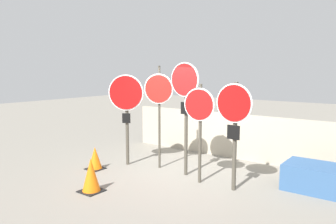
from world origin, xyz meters
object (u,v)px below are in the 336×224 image
stop_sign_1 (159,96)px  stop_sign_2 (185,96)px  stop_sign_3 (199,114)px  storage_crate (316,177)px  stop_sign_0 (126,102)px  stop_sign_4 (234,117)px  traffic_cone_1 (95,158)px  traffic_cone_0 (91,175)px

stop_sign_1 → stop_sign_2: (0.82, -0.07, 0.06)m
stop_sign_2 → stop_sign_3: (0.54, -0.26, -0.35)m
stop_sign_1 → stop_sign_3: size_ratio=1.18×
stop_sign_2 → storage_crate: 3.22m
stop_sign_0 → stop_sign_4: stop_sign_0 is taller
stop_sign_4 → storage_crate: 2.11m
stop_sign_1 → stop_sign_4: 2.19m
traffic_cone_1 → storage_crate: bearing=20.1°
stop_sign_1 → stop_sign_2: stop_sign_2 is taller
stop_sign_4 → traffic_cone_1: bearing=-165.6°
stop_sign_0 → stop_sign_3: 2.20m
stop_sign_4 → stop_sign_1: bearing=174.6°
stop_sign_0 → storage_crate: (4.34, 0.99, -1.37)m
stop_sign_4 → storage_crate: (1.34, 1.03, -1.26)m
stop_sign_0 → stop_sign_4: size_ratio=1.06×
traffic_cone_1 → storage_crate: size_ratio=0.47×
stop_sign_2 → stop_sign_4: bearing=-5.9°
stop_sign_1 → storage_crate: stop_sign_1 is taller
stop_sign_2 → stop_sign_3: stop_sign_2 is taller
stop_sign_0 → stop_sign_4: 2.99m
stop_sign_1 → stop_sign_3: bearing=-34.5°
stop_sign_2 → stop_sign_3: bearing=-21.5°
stop_sign_1 → traffic_cone_1: 2.19m
stop_sign_2 → stop_sign_1: bearing=179.1°
stop_sign_3 → stop_sign_4: stop_sign_4 is taller
traffic_cone_1 → storage_crate: traffic_cone_1 is taller
traffic_cone_0 → stop_sign_4: bearing=37.8°
stop_sign_1 → stop_sign_2: bearing=-25.9°
stop_sign_4 → storage_crate: bearing=40.3°
stop_sign_0 → stop_sign_1: 0.89m
stop_sign_0 → storage_crate: 4.65m
traffic_cone_0 → stop_sign_1: bearing=87.1°
stop_sign_2 → stop_sign_4: (1.33, -0.24, -0.34)m
stop_sign_0 → stop_sign_3: size_ratio=1.08×
stop_sign_3 → storage_crate: 2.69m
storage_crate → stop_sign_0: bearing=-167.1°
stop_sign_1 → stop_sign_3: 1.43m
traffic_cone_1 → stop_sign_4: bearing=11.6°
stop_sign_0 → stop_sign_2: size_ratio=0.89×
stop_sign_0 → traffic_cone_0: (0.73, -1.80, -1.30)m
traffic_cone_0 → traffic_cone_1: bearing=136.3°
stop_sign_1 → traffic_cone_1: (-1.22, -1.00, -1.52)m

